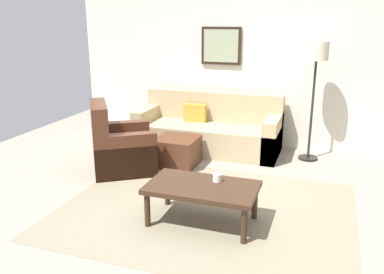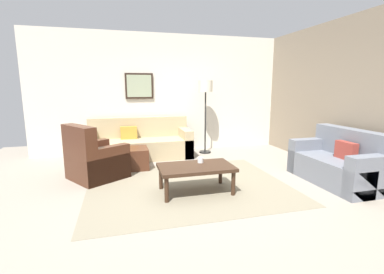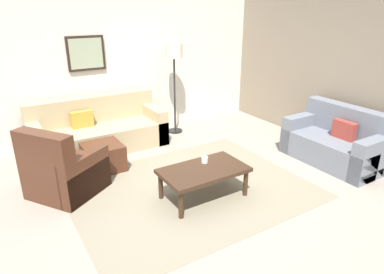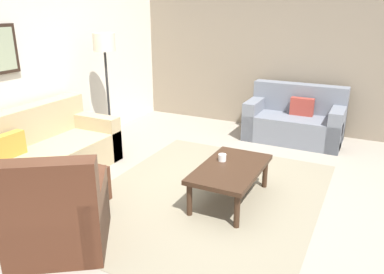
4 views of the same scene
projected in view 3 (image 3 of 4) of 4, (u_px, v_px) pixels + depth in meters
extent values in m
plane|color=gray|center=(190.00, 189.00, 4.65)|extent=(8.00, 8.00, 0.00)
cube|color=silver|center=(115.00, 61.00, 6.20)|extent=(6.00, 0.12, 2.80)
cube|color=gray|center=(343.00, 67.00, 5.62)|extent=(0.12, 5.20, 2.80)
cube|color=gray|center=(190.00, 188.00, 4.65)|extent=(3.11, 2.47, 0.01)
cube|color=tan|center=(100.00, 138.00, 5.86)|extent=(2.23, 0.90, 0.42)
cube|color=tan|center=(93.00, 120.00, 6.04)|extent=(2.23, 0.24, 0.88)
cube|color=tan|center=(36.00, 144.00, 5.33)|extent=(0.20, 0.90, 0.62)
cube|color=tan|center=(153.00, 122.00, 6.33)|extent=(0.20, 0.90, 0.62)
cube|color=gold|center=(82.00, 119.00, 5.71)|extent=(0.36, 0.12, 0.28)
cube|color=slate|center=(333.00, 150.00, 5.38)|extent=(0.82, 1.50, 0.42)
cube|color=slate|center=(346.00, 133.00, 5.44)|extent=(0.24, 1.50, 0.88)
cube|color=slate|center=(302.00, 132.00, 5.86)|extent=(0.82, 0.20, 0.62)
cube|color=slate|center=(373.00, 159.00, 4.83)|extent=(0.82, 0.20, 0.62)
cube|color=#99382D|center=(344.00, 130.00, 5.21)|extent=(0.12, 0.36, 0.28)
cube|color=#4C2819|center=(68.00, 177.00, 4.50)|extent=(1.11, 1.11, 0.44)
cube|color=#4C2819|center=(47.00, 169.00, 4.15)|extent=(0.61, 0.78, 0.95)
cube|color=#4C2819|center=(86.00, 176.00, 4.35)|extent=(0.75, 0.58, 0.60)
cube|color=#4C2819|center=(49.00, 167.00, 4.59)|extent=(0.75, 0.58, 0.60)
cube|color=#4C2819|center=(103.00, 157.00, 5.15)|extent=(0.56, 0.56, 0.40)
cylinder|color=#382316|center=(181.00, 205.00, 3.94)|extent=(0.06, 0.06, 0.36)
cylinder|color=#382316|center=(246.00, 183.00, 4.43)|extent=(0.06, 0.06, 0.36)
cylinder|color=#382316|center=(161.00, 186.00, 4.36)|extent=(0.06, 0.06, 0.36)
cylinder|color=#382316|center=(222.00, 168.00, 4.84)|extent=(0.06, 0.06, 0.36)
cube|color=#382316|center=(204.00, 170.00, 4.32)|extent=(1.10, 0.64, 0.05)
cylinder|color=white|center=(205.00, 160.00, 4.46)|extent=(0.09, 0.09, 0.08)
cylinder|color=black|center=(175.00, 131.00, 6.76)|extent=(0.28, 0.28, 0.03)
cylinder|color=#262626|center=(175.00, 96.00, 6.50)|extent=(0.04, 0.04, 1.45)
cylinder|color=beige|center=(174.00, 51.00, 6.19)|extent=(0.32, 0.32, 0.26)
cube|color=black|center=(86.00, 53.00, 5.80)|extent=(0.64, 0.04, 0.59)
cube|color=#96A281|center=(86.00, 53.00, 5.79)|extent=(0.56, 0.01, 0.51)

